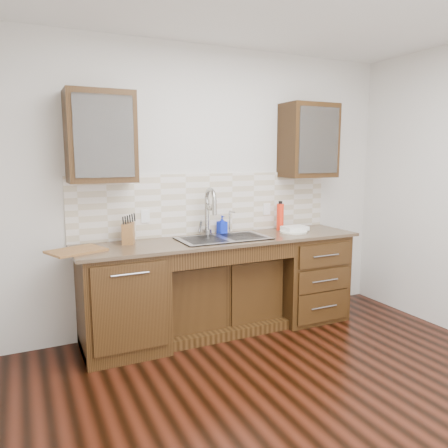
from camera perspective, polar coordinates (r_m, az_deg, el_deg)
name	(u,v)px	position (r m, az deg, el deg)	size (l,w,h in m)	color
ground	(313,414)	(3.26, 11.51, -23.16)	(4.00, 3.50, 0.10)	#35130A
wall_back	(207,189)	(4.35, -2.26, 4.65)	(4.00, 0.10, 2.70)	silver
base_cabinet_left	(122,301)	(3.90, -13.15, -9.73)	(0.70, 0.62, 0.88)	#593014
base_cabinet_center	(218,293)	(4.30, -0.75, -9.02)	(1.20, 0.44, 0.70)	#593014
base_cabinet_right	(305,275)	(4.66, 10.48, -6.58)	(0.70, 0.62, 0.88)	#593014
countertop	(223,240)	(4.07, -0.15, -2.11)	(2.70, 0.65, 0.03)	#84705B
backsplash	(209,204)	(4.30, -1.93, 2.67)	(2.70, 0.02, 0.59)	beige
sink	(224,248)	(4.07, -0.06, -3.11)	(0.84, 0.46, 0.19)	#9E9EA5
faucet	(207,215)	(4.20, -2.27, 1.20)	(0.04, 0.04, 0.40)	#999993
filter_tap	(230,221)	(4.32, 0.74, 0.36)	(0.02, 0.02, 0.24)	#999993
upper_cabinet_left	(100,137)	(3.83, -15.84, 10.86)	(0.55, 0.34, 0.75)	#593014
upper_cabinet_right	(308,141)	(4.67, 10.96, 10.62)	(0.55, 0.34, 0.75)	#593014
outlet_left	(145,216)	(4.09, -10.24, 1.01)	(0.08, 0.01, 0.12)	white
outlet_right	(267,209)	(4.60, 5.60, 1.97)	(0.08, 0.01, 0.12)	white
soap_bottle	(222,225)	(4.29, -0.25, -0.09)	(0.08, 0.08, 0.18)	#0D23C2
water_bottle	(280,217)	(4.55, 7.35, 0.92)	(0.07, 0.07, 0.27)	red
plate	(293,232)	(4.44, 9.06, -0.99)	(0.28, 0.28, 0.02)	silver
dish_towel	(295,228)	(4.49, 9.22, -0.54)	(0.24, 0.18, 0.04)	white
knife_block	(128,233)	(3.91, -12.39, -1.20)	(0.10, 0.16, 0.18)	brown
cutting_board	(76,251)	(3.70, -18.73, -3.33)	(0.42, 0.29, 0.02)	olive
cup_left_a	(92,143)	(3.81, -16.88, 10.08)	(0.13, 0.13, 0.10)	white
cup_left_b	(117,143)	(3.85, -13.76, 10.18)	(0.11, 0.11, 0.10)	silver
cup_right_a	(302,145)	(4.62, 10.18, 10.09)	(0.14, 0.14, 0.11)	white
cup_right_b	(313,146)	(4.70, 11.56, 9.94)	(0.10, 0.10, 0.09)	silver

